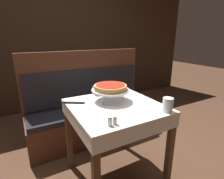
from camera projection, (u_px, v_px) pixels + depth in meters
ground_plane at (115, 176)px, 1.75m from camera, size 14.00×14.00×0.00m
dining_table_front at (115, 115)px, 1.55m from camera, size 0.76×0.76×0.77m
dining_table_rear at (83, 76)px, 3.12m from camera, size 0.69×0.69×0.77m
booth_bench at (90, 114)px, 2.34m from camera, size 1.60×0.46×1.16m
back_wall_panel at (57, 44)px, 3.18m from camera, size 6.00×0.04×2.40m
pizza_pan_stand at (110, 90)px, 1.59m from camera, size 0.35×0.35×0.11m
deep_dish_pizza at (110, 87)px, 1.58m from camera, size 0.30×0.30×0.05m
pizza_server at (80, 103)px, 1.55m from camera, size 0.27×0.20×0.01m
water_glass_near at (168, 105)px, 1.38m from camera, size 0.08×0.08×0.11m
salt_shaker at (110, 121)px, 1.17m from camera, size 0.03×0.03×0.06m
pepper_shaker at (115, 120)px, 1.18m from camera, size 0.03×0.03×0.06m
napkin_holder at (98, 90)px, 1.79m from camera, size 0.10×0.05×0.09m
condiment_caddy at (78, 68)px, 2.99m from camera, size 0.14×0.14×0.17m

